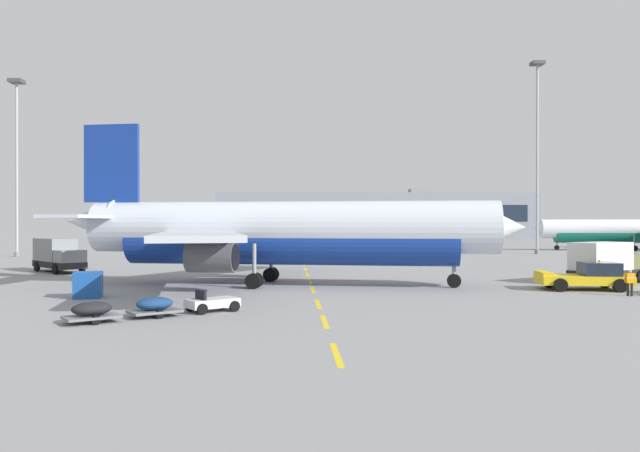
{
  "coord_description": "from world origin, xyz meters",
  "views": [
    {
      "loc": [
        16.32,
        -26.23,
        4.61
      ],
      "look_at": [
        18.82,
        22.04,
        4.36
      ],
      "focal_mm": 34.25,
      "sensor_mm": 36.0,
      "label": 1
    }
  ],
  "objects_px": {
    "pushback_tug": "(587,277)",
    "catering_truck": "(607,262)",
    "apron_light_mast_near": "(17,146)",
    "baggage_train": "(155,306)",
    "uld_cargo_container": "(88,285)",
    "airliner_foreground": "(282,232)",
    "apron_light_mast_far": "(537,136)",
    "fuel_service_truck": "(58,254)",
    "airliner_mid_left": "(621,231)",
    "ground_crew_worker": "(630,281)"
  },
  "relations": [
    {
      "from": "pushback_tug",
      "to": "catering_truck",
      "type": "distance_m",
      "value": 5.94
    },
    {
      "from": "catering_truck",
      "to": "apron_light_mast_near",
      "type": "height_order",
      "value": "apron_light_mast_near"
    },
    {
      "from": "baggage_train",
      "to": "uld_cargo_container",
      "type": "relative_size",
      "value": 4.31
    },
    {
      "from": "airliner_foreground",
      "to": "apron_light_mast_near",
      "type": "distance_m",
      "value": 55.25
    },
    {
      "from": "pushback_tug",
      "to": "apron_light_mast_far",
      "type": "height_order",
      "value": "apron_light_mast_far"
    },
    {
      "from": "fuel_service_truck",
      "to": "baggage_train",
      "type": "relative_size",
      "value": 0.86
    },
    {
      "from": "catering_truck",
      "to": "apron_light_mast_near",
      "type": "distance_m",
      "value": 74.27
    },
    {
      "from": "airliner_foreground",
      "to": "airliner_mid_left",
      "type": "relative_size",
      "value": 1.19
    },
    {
      "from": "airliner_mid_left",
      "to": "pushback_tug",
      "type": "bearing_deg",
      "value": -121.07
    },
    {
      "from": "pushback_tug",
      "to": "uld_cargo_container",
      "type": "relative_size",
      "value": 3.43
    },
    {
      "from": "uld_cargo_container",
      "to": "airliner_foreground",
      "type": "bearing_deg",
      "value": 30.9
    },
    {
      "from": "ground_crew_worker",
      "to": "uld_cargo_container",
      "type": "relative_size",
      "value": 0.9
    },
    {
      "from": "pushback_tug",
      "to": "ground_crew_worker",
      "type": "bearing_deg",
      "value": -74.92
    },
    {
      "from": "ground_crew_worker",
      "to": "airliner_foreground",
      "type": "bearing_deg",
      "value": 160.3
    },
    {
      "from": "fuel_service_truck",
      "to": "apron_light_mast_far",
      "type": "distance_m",
      "value": 67.81
    },
    {
      "from": "baggage_train",
      "to": "airliner_mid_left",
      "type": "bearing_deg",
      "value": 48.02
    },
    {
      "from": "pushback_tug",
      "to": "apron_light_mast_far",
      "type": "distance_m",
      "value": 53.22
    },
    {
      "from": "uld_cargo_container",
      "to": "apron_light_mast_near",
      "type": "relative_size",
      "value": 0.08
    },
    {
      "from": "ground_crew_worker",
      "to": "apron_light_mast_far",
      "type": "xyz_separation_m",
      "value": [
        15.44,
        51.47,
        16.53
      ]
    },
    {
      "from": "airliner_foreground",
      "to": "uld_cargo_container",
      "type": "relative_size",
      "value": 18.73
    },
    {
      "from": "airliner_foreground",
      "to": "uld_cargo_container",
      "type": "bearing_deg",
      "value": -149.1
    },
    {
      "from": "fuel_service_truck",
      "to": "apron_light_mast_far",
      "type": "relative_size",
      "value": 0.24
    },
    {
      "from": "fuel_service_truck",
      "to": "ground_crew_worker",
      "type": "xyz_separation_m",
      "value": [
        43.07,
        -21.06,
        -0.7
      ]
    },
    {
      "from": "apron_light_mast_near",
      "to": "apron_light_mast_far",
      "type": "bearing_deg",
      "value": 2.82
    },
    {
      "from": "pushback_tug",
      "to": "apron_light_mast_far",
      "type": "xyz_separation_m",
      "value": [
        16.42,
        47.83,
        16.57
      ]
    },
    {
      "from": "airliner_foreground",
      "to": "airliner_mid_left",
      "type": "xyz_separation_m",
      "value": [
        56.2,
        54.18,
        -0.64
      ]
    },
    {
      "from": "airliner_mid_left",
      "to": "catering_truck",
      "type": "relative_size",
      "value": 4.01
    },
    {
      "from": "airliner_foreground",
      "to": "airliner_mid_left",
      "type": "bearing_deg",
      "value": 43.95
    },
    {
      "from": "uld_cargo_container",
      "to": "fuel_service_truck",
      "type": "bearing_deg",
      "value": 114.65
    },
    {
      "from": "apron_light_mast_near",
      "to": "fuel_service_truck",
      "type": "bearing_deg",
      "value": -60.07
    },
    {
      "from": "fuel_service_truck",
      "to": "baggage_train",
      "type": "height_order",
      "value": "fuel_service_truck"
    },
    {
      "from": "baggage_train",
      "to": "ground_crew_worker",
      "type": "height_order",
      "value": "ground_crew_worker"
    },
    {
      "from": "fuel_service_truck",
      "to": "apron_light_mast_near",
      "type": "height_order",
      "value": "apron_light_mast_near"
    },
    {
      "from": "airliner_foreground",
      "to": "pushback_tug",
      "type": "relative_size",
      "value": 5.47
    },
    {
      "from": "airliner_mid_left",
      "to": "ground_crew_worker",
      "type": "relative_size",
      "value": 17.57
    },
    {
      "from": "airliner_foreground",
      "to": "uld_cargo_container",
      "type": "height_order",
      "value": "airliner_foreground"
    },
    {
      "from": "pushback_tug",
      "to": "ground_crew_worker",
      "type": "relative_size",
      "value": 3.82
    },
    {
      "from": "pushback_tug",
      "to": "baggage_train",
      "type": "height_order",
      "value": "pushback_tug"
    },
    {
      "from": "apron_light_mast_far",
      "to": "baggage_train",
      "type": "bearing_deg",
      "value": -126.56
    },
    {
      "from": "pushback_tug",
      "to": "airliner_mid_left",
      "type": "xyz_separation_m",
      "value": [
        35.2,
        58.42,
        2.41
      ]
    },
    {
      "from": "airliner_foreground",
      "to": "fuel_service_truck",
      "type": "relative_size",
      "value": 5.08
    },
    {
      "from": "airliner_mid_left",
      "to": "baggage_train",
      "type": "xyz_separation_m",
      "value": [
        -62.21,
        -69.15,
        -2.79
      ]
    },
    {
      "from": "airliner_foreground",
      "to": "apron_light_mast_near",
      "type": "bearing_deg",
      "value": 132.41
    },
    {
      "from": "airliner_mid_left",
      "to": "apron_light_mast_near",
      "type": "bearing_deg",
      "value": -171.27
    },
    {
      "from": "airliner_mid_left",
      "to": "ground_crew_worker",
      "type": "height_order",
      "value": "airliner_mid_left"
    },
    {
      "from": "baggage_train",
      "to": "ground_crew_worker",
      "type": "distance_m",
      "value": 28.88
    },
    {
      "from": "airliner_mid_left",
      "to": "baggage_train",
      "type": "height_order",
      "value": "airliner_mid_left"
    },
    {
      "from": "catering_truck",
      "to": "fuel_service_truck",
      "type": "distance_m",
      "value": 47.7
    },
    {
      "from": "catering_truck",
      "to": "airliner_mid_left",
      "type": "bearing_deg",
      "value": 59.8
    },
    {
      "from": "pushback_tug",
      "to": "catering_truck",
      "type": "relative_size",
      "value": 0.87
    }
  ]
}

